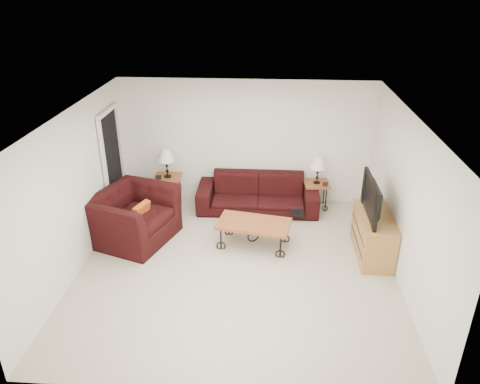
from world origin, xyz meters
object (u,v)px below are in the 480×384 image
at_px(tv_stand, 373,235).
at_px(television, 377,198).
at_px(side_table_right, 316,195).
at_px(coffee_table, 254,234).
at_px(side_table_left, 169,190).
at_px(lamp_right, 318,171).
at_px(sofa, 258,193).
at_px(lamp_left, 167,164).
at_px(backpack, 297,208).
at_px(armchair, 133,216).

height_order(tv_stand, television, television).
height_order(side_table_right, coffee_table, side_table_right).
relative_size(coffee_table, tv_stand, 1.00).
bearing_deg(side_table_left, side_table_right, 0.00).
height_order(side_table_left, television, television).
distance_m(side_table_left, lamp_right, 3.04).
bearing_deg(tv_stand, television, 180.00).
height_order(sofa, lamp_left, lamp_left).
bearing_deg(coffee_table, lamp_right, 52.70).
xyz_separation_m(lamp_left, coffee_table, (1.81, -1.56, -0.63)).
bearing_deg(side_table_left, backpack, -11.49).
height_order(side_table_left, tv_stand, tv_stand).
relative_size(sofa, lamp_right, 4.47).
bearing_deg(side_table_left, lamp_right, 0.00).
distance_m(side_table_right, coffee_table, 1.96).
bearing_deg(coffee_table, television, -3.79).
distance_m(lamp_right, backpack, 0.86).
xyz_separation_m(side_table_right, coffee_table, (-1.19, -1.56, -0.04)).
distance_m(coffee_table, backpack, 1.30).
bearing_deg(backpack, side_table_left, -168.66).
relative_size(sofa, side_table_left, 4.15).
bearing_deg(backpack, side_table_right, 76.75).
relative_size(coffee_table, armchair, 0.89).
bearing_deg(side_table_right, coffee_table, -127.30).
relative_size(television, backpack, 2.31).
height_order(television, backpack, television).
xyz_separation_m(lamp_left, lamp_right, (3.00, 0.00, -0.06)).
bearing_deg(sofa, backpack, -24.39).
xyz_separation_m(sofa, armchair, (-2.14, -1.28, 0.10)).
bearing_deg(television, backpack, -134.59).
bearing_deg(tv_stand, lamp_left, 156.09).
relative_size(sofa, side_table_right, 4.47).
bearing_deg(television, lamp_left, -114.03).
xyz_separation_m(side_table_left, television, (3.78, -1.69, 0.77)).
bearing_deg(side_table_right, tv_stand, -64.47).
relative_size(sofa, armchair, 1.73).
bearing_deg(television, side_table_left, -114.03).
height_order(side_table_left, backpack, side_table_left).
height_order(sofa, side_table_right, sofa).
xyz_separation_m(side_table_right, armchair, (-3.30, -1.46, 0.18)).
distance_m(side_table_left, coffee_table, 2.39).
xyz_separation_m(side_table_left, lamp_right, (3.00, 0.00, 0.51)).
bearing_deg(armchair, television, -73.43).
distance_m(side_table_right, television, 2.02).
bearing_deg(armchair, coffee_table, -72.79).
relative_size(side_table_left, television, 0.52).
height_order(coffee_table, armchair, armchair).
bearing_deg(lamp_right, side_table_right, 0.00).
distance_m(side_table_right, armchair, 3.61).
bearing_deg(side_table_right, backpack, -126.08).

